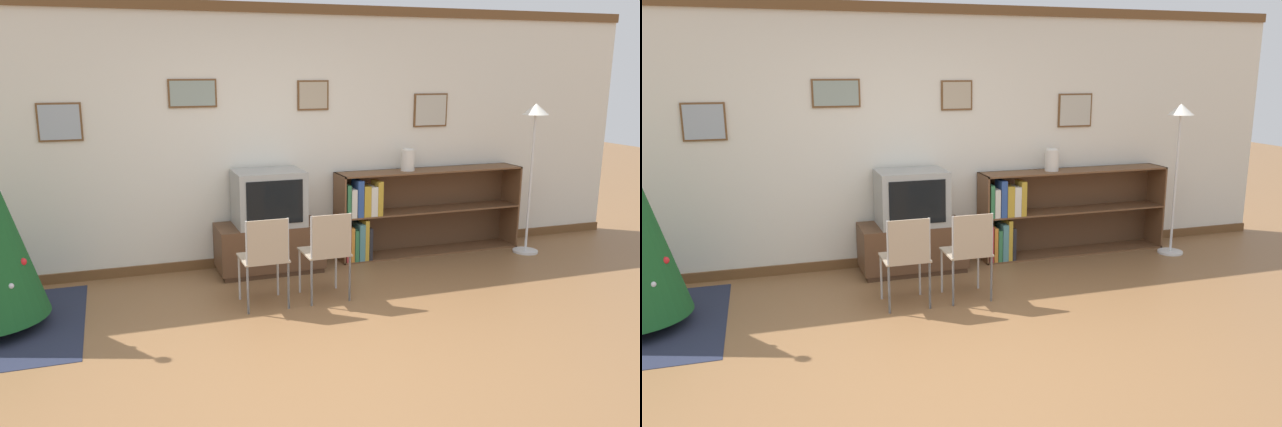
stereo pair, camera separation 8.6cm
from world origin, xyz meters
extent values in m
plane|color=brown|center=(0.00, 0.00, 0.00)|extent=(24.00, 24.00, 0.00)
cube|color=silver|center=(0.00, 2.49, 1.35)|extent=(8.98, 0.08, 2.70)
cube|color=brown|center=(0.00, 2.44, 2.65)|extent=(8.98, 0.03, 0.10)
cube|color=brown|center=(0.00, 2.44, 0.05)|extent=(8.98, 0.03, 0.10)
cube|color=brown|center=(-1.91, 2.44, 1.57)|extent=(0.40, 0.02, 0.36)
cube|color=#9EA8B2|center=(-1.91, 2.43, 1.57)|extent=(0.36, 0.01, 0.32)
cube|color=brown|center=(-0.67, 2.44, 1.82)|extent=(0.48, 0.02, 0.28)
cube|color=gray|center=(-0.67, 2.43, 1.82)|extent=(0.44, 0.01, 0.24)
cube|color=brown|center=(0.58, 2.44, 1.78)|extent=(0.34, 0.02, 0.31)
cube|color=tan|center=(0.58, 2.43, 1.78)|extent=(0.31, 0.01, 0.27)
cube|color=brown|center=(1.98, 2.44, 1.60)|extent=(0.41, 0.02, 0.37)
cube|color=#BCB7A8|center=(1.98, 2.43, 1.60)|extent=(0.38, 0.01, 0.34)
sphere|color=red|center=(-2.20, 1.30, 0.58)|extent=(0.06, 0.06, 0.06)
sphere|color=silver|center=(-2.27, 1.13, 0.44)|extent=(0.05, 0.05, 0.05)
cube|color=#412A1A|center=(0.01, 2.16, 0.03)|extent=(1.03, 0.51, 0.05)
cube|color=brown|center=(0.01, 2.16, 0.27)|extent=(1.08, 0.53, 0.45)
cube|color=#9E9E99|center=(0.01, 2.16, 0.78)|extent=(0.69, 0.51, 0.56)
cube|color=black|center=(0.01, 1.90, 0.78)|extent=(0.57, 0.01, 0.43)
cube|color=tan|center=(-0.27, 1.25, 0.43)|extent=(0.40, 0.40, 0.02)
cube|color=tan|center=(-0.27, 1.06, 0.63)|extent=(0.35, 0.02, 0.38)
cylinder|color=#B2B2B2|center=(-0.45, 1.43, 0.21)|extent=(0.02, 0.02, 0.42)
cylinder|color=#B2B2B2|center=(-0.09, 1.43, 0.21)|extent=(0.02, 0.02, 0.42)
cylinder|color=#B2B2B2|center=(-0.45, 1.07, 0.21)|extent=(0.02, 0.02, 0.42)
cylinder|color=#B2B2B2|center=(-0.09, 1.07, 0.21)|extent=(0.02, 0.02, 0.42)
cylinder|color=#B2B2B2|center=(-0.45, 1.07, 0.41)|extent=(0.02, 0.02, 0.82)
cylinder|color=#B2B2B2|center=(-0.09, 1.07, 0.41)|extent=(0.02, 0.02, 0.82)
cube|color=tan|center=(0.30, 1.25, 0.43)|extent=(0.40, 0.40, 0.02)
cube|color=tan|center=(0.30, 1.06, 0.63)|extent=(0.35, 0.02, 0.38)
cylinder|color=#B2B2B2|center=(0.12, 1.43, 0.21)|extent=(0.02, 0.02, 0.42)
cylinder|color=#B2B2B2|center=(0.48, 1.43, 0.21)|extent=(0.02, 0.02, 0.42)
cylinder|color=#B2B2B2|center=(0.12, 1.07, 0.21)|extent=(0.02, 0.02, 0.42)
cylinder|color=#B2B2B2|center=(0.48, 1.07, 0.21)|extent=(0.02, 0.02, 0.42)
cylinder|color=#B2B2B2|center=(0.12, 1.07, 0.41)|extent=(0.02, 0.02, 0.82)
cylinder|color=#B2B2B2|center=(0.48, 1.07, 0.41)|extent=(0.02, 0.02, 0.82)
cube|color=brown|center=(0.82, 2.25, 0.48)|extent=(0.02, 0.36, 0.96)
cube|color=brown|center=(2.99, 2.25, 0.48)|extent=(0.02, 0.36, 0.96)
cube|color=brown|center=(1.91, 2.25, 0.95)|extent=(2.19, 0.36, 0.02)
cube|color=brown|center=(1.91, 2.25, 0.01)|extent=(2.19, 0.36, 0.02)
cube|color=brown|center=(1.91, 2.25, 0.50)|extent=(2.15, 0.36, 0.02)
cube|color=brown|center=(1.91, 2.43, 0.48)|extent=(2.19, 0.01, 0.96)
cube|color=#B73333|center=(0.86, 2.18, 0.21)|extent=(0.04, 0.20, 0.39)
cube|color=orange|center=(0.91, 2.18, 0.21)|extent=(0.04, 0.21, 0.38)
cube|color=#337547|center=(0.96, 2.23, 0.19)|extent=(0.04, 0.30, 0.34)
cube|color=teal|center=(1.02, 2.21, 0.22)|extent=(0.06, 0.27, 0.40)
cube|color=gold|center=(1.08, 2.22, 0.24)|extent=(0.04, 0.28, 0.44)
cube|color=#232328|center=(1.13, 2.19, 0.19)|extent=(0.04, 0.23, 0.35)
cube|color=#337547|center=(0.87, 2.20, 0.68)|extent=(0.04, 0.25, 0.35)
cube|color=silver|center=(0.93, 2.18, 0.66)|extent=(0.06, 0.21, 0.31)
cube|color=#2D4C93|center=(1.00, 2.18, 0.70)|extent=(0.07, 0.21, 0.39)
cube|color=gold|center=(1.08, 2.21, 0.67)|extent=(0.08, 0.26, 0.33)
cube|color=silver|center=(1.16, 2.22, 0.67)|extent=(0.08, 0.29, 0.32)
cube|color=gold|center=(1.23, 2.18, 0.69)|extent=(0.06, 0.21, 0.37)
cylinder|color=silver|center=(1.63, 2.26, 1.07)|extent=(0.15, 0.15, 0.23)
torus|color=silver|center=(1.63, 2.26, 1.19)|extent=(0.13, 0.13, 0.03)
cylinder|color=silver|center=(2.96, 1.86, 0.01)|extent=(0.28, 0.28, 0.03)
cylinder|color=silver|center=(2.96, 1.86, 0.80)|extent=(0.03, 0.03, 1.54)
cone|color=white|center=(2.96, 1.86, 1.63)|extent=(0.28, 0.28, 0.12)
camera|label=1|loc=(-1.49, -3.88, 2.06)|focal=35.00mm
camera|label=2|loc=(-1.41, -3.91, 2.06)|focal=35.00mm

